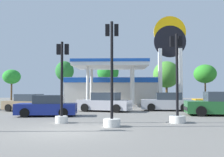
{
  "coord_description": "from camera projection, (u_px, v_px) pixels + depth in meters",
  "views": [
    {
      "loc": [
        2.36,
        -10.98,
        1.78
      ],
      "look_at": [
        1.5,
        12.93,
        2.8
      ],
      "focal_mm": 41.48,
      "sensor_mm": 36.0,
      "label": 1
    }
  ],
  "objects": [
    {
      "name": "tree_2",
      "position": [
        108.0,
        72.0,
        41.43
      ],
      "size": [
        3.45,
        3.45,
        6.19
      ],
      "color": "brown",
      "rests_on": "ground"
    },
    {
      "name": "car_1",
      "position": [
        167.0,
        102.0,
        21.82
      ],
      "size": [
        4.41,
        2.24,
        1.53
      ],
      "color": "black",
      "rests_on": "ground"
    },
    {
      "name": "car_2",
      "position": [
        28.0,
        103.0,
        21.22
      ],
      "size": [
        4.23,
        2.66,
        1.41
      ],
      "color": "black",
      "rests_on": "ground"
    },
    {
      "name": "tree_3",
      "position": [
        166.0,
        75.0,
        40.32
      ],
      "size": [
        4.13,
        4.13,
        6.2
      ],
      "color": "brown",
      "rests_on": "ground"
    },
    {
      "name": "car_3",
      "position": [
        105.0,
        103.0,
        21.07
      ],
      "size": [
        4.62,
        2.96,
        1.54
      ],
      "color": "black",
      "rests_on": "ground"
    },
    {
      "name": "traffic_signal_3",
      "position": [
        112.0,
        95.0,
        12.46
      ],
      "size": [
        0.82,
        0.82,
        5.09
      ],
      "color": "silver",
      "rests_on": "ground"
    },
    {
      "name": "traffic_signal_0",
      "position": [
        62.0,
        93.0,
        13.86
      ],
      "size": [
        0.67,
        0.69,
        4.35
      ],
      "color": "silver",
      "rests_on": "ground"
    },
    {
      "name": "station_pole_sign",
      "position": [
        170.0,
        49.0,
        29.94
      ],
      "size": [
        3.7,
        0.56,
        10.32
      ],
      "color": "white",
      "rests_on": "ground"
    },
    {
      "name": "ground_plane",
      "position": [
        66.0,
        131.0,
        10.97
      ],
      "size": [
        90.0,
        90.0,
        0.0
      ],
      "primitive_type": "plane",
      "color": "slate",
      "rests_on": "ground"
    },
    {
      "name": "car_6",
      "position": [
        47.0,
        107.0,
        17.28
      ],
      "size": [
        4.07,
        2.07,
        1.41
      ],
      "color": "black",
      "rests_on": "ground"
    },
    {
      "name": "tree_1",
      "position": [
        65.0,
        71.0,
        42.06
      ],
      "size": [
        2.98,
        2.98,
        6.41
      ],
      "color": "brown",
      "rests_on": "ground"
    },
    {
      "name": "tree_0",
      "position": [
        12.0,
        77.0,
        42.01
      ],
      "size": [
        2.84,
        2.84,
        5.05
      ],
      "color": "brown",
      "rests_on": "ground"
    },
    {
      "name": "car_4",
      "position": [
        219.0,
        102.0,
        22.69
      ],
      "size": [
        4.53,
        2.31,
        1.57
      ],
      "color": "black",
      "rests_on": "ground"
    },
    {
      "name": "traffic_signal_1",
      "position": [
        177.0,
        97.0,
        13.87
      ],
      "size": [
        0.84,
        0.84,
        4.8
      ],
      "color": "silver",
      "rests_on": "ground"
    },
    {
      "name": "tree_4",
      "position": [
        205.0,
        74.0,
        41.45
      ],
      "size": [
        3.57,
        3.57,
        5.8
      ],
      "color": "brown",
      "rests_on": "ground"
    },
    {
      "name": "gas_station",
      "position": [
        113.0,
        88.0,
        34.06
      ],
      "size": [
        11.91,
        13.18,
        4.82
      ],
      "color": "beige",
      "rests_on": "ground"
    },
    {
      "name": "car_0",
      "position": [
        220.0,
        105.0,
        17.73
      ],
      "size": [
        4.75,
        2.47,
        1.63
      ],
      "color": "black",
      "rests_on": "ground"
    }
  ]
}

